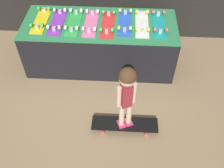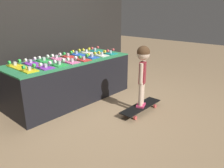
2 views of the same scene
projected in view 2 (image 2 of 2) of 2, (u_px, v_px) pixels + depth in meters
The scene contains 13 objects.
ground_plane at pixel (90, 106), 3.48m from camera, with size 16.00×16.00×0.00m, color #9E7F5B.
back_wall at pixel (40, 19), 3.82m from camera, with size 4.34×0.10×2.61m.
display_rack at pixel (70, 80), 3.65m from camera, with size 2.07×0.82×0.69m.
skateboard_yellow_on_rack at pixel (22, 67), 2.99m from camera, with size 0.18×0.62×0.09m.
skateboard_purple_on_rack at pixel (38, 65), 3.14m from camera, with size 0.18×0.62×0.09m.
skateboard_green_on_rack at pixel (51, 62), 3.29m from camera, with size 0.18×0.62×0.09m.
skateboard_pink_on_rack at pixel (64, 60), 3.45m from camera, with size 0.18×0.62×0.09m.
skateboard_red_on_rack at pixel (75, 57), 3.60m from camera, with size 0.18×0.62×0.09m.
skateboard_blue_on_rack at pixel (84, 55), 3.79m from camera, with size 0.18×0.62×0.09m.
skateboard_white_on_rack at pixel (94, 53), 3.94m from camera, with size 0.18×0.62×0.09m.
skateboard_teal_on_rack at pixel (102, 52), 4.10m from camera, with size 0.18×0.62×0.09m.
skateboard_on_floor at pixel (141, 107), 3.27m from camera, with size 0.79×0.21×0.09m.
child at pixel (143, 65), 3.07m from camera, with size 0.20×0.18×0.90m.
Camera 2 is at (-2.13, -2.38, 1.46)m, focal length 35.00 mm.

